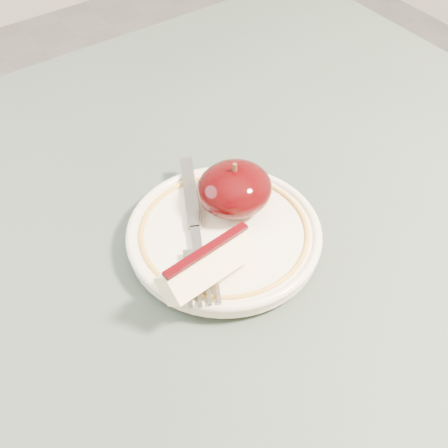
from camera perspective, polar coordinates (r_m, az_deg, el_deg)
table at (r=0.62m, az=2.01°, el=-11.02°), size 0.90×0.90×0.75m
plate at (r=0.57m, az=0.00°, el=-0.97°), size 0.18×0.18×0.02m
apple_half at (r=0.58m, az=0.97°, el=3.25°), size 0.07×0.07×0.05m
apple_wedge at (r=0.52m, az=-1.57°, el=-3.81°), size 0.09×0.05×0.04m
fork at (r=0.57m, az=-2.66°, el=-0.43°), size 0.10×0.17×0.00m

